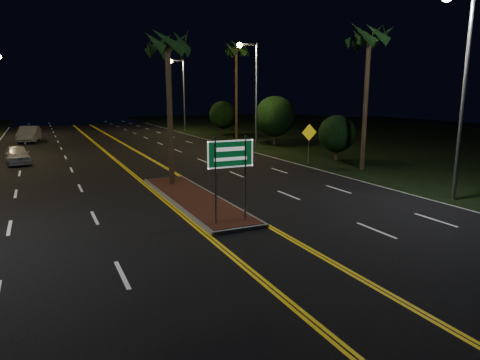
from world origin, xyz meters
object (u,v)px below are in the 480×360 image
streetlight_right_near (460,75)px  palm_median (168,44)px  highway_sign (231,162)px  car_near (17,153)px  palm_right_far (236,50)px  warning_sign (309,138)px  shrub_near (337,134)px  palm_right_near (369,37)px  median_island (194,199)px  streetlight_right_far (181,87)px  streetlight_right_mid (252,84)px  shrub_far (223,115)px  shrub_mid (275,116)px  car_far (29,133)px

streetlight_right_near → palm_median: 13.69m
highway_sign → car_near: size_ratio=0.71×
palm_median → car_near: bearing=123.2°
palm_right_far → warning_sign: palm_right_far is taller
shrub_near → palm_right_near: bearing=-104.0°
median_island → shrub_near: shrub_near is taller
car_near → median_island: bearing=-69.4°
streetlight_right_far → car_near: (-18.32, -19.74, -4.91)m
streetlight_right_mid → shrub_near: 9.28m
shrub_far → warning_sign: bearing=-97.6°
palm_median → shrub_mid: size_ratio=1.80×
highway_sign → warning_sign: 15.29m
median_island → streetlight_right_near: 12.99m
palm_median → car_far: palm_median is taller
streetlight_right_mid → shrub_mid: (3.39, 2.00, -2.93)m
streetlight_right_mid → shrub_far: (3.19, 14.00, -3.32)m
palm_right_far → warning_sign: size_ratio=3.73×
streetlight_right_mid → palm_median: (-10.61, -11.50, 1.62)m
warning_sign → palm_right_far: bearing=85.7°
palm_median → palm_right_far: palm_right_far is taller
palm_median → warning_sign: 12.49m
palm_right_near → streetlight_right_mid: bearing=98.9°
palm_right_near → shrub_mid: (1.50, 14.00, -5.49)m
streetlight_right_far → shrub_far: streetlight_right_far is taller
palm_right_far → car_far: 22.64m
median_island → highway_sign: bearing=-90.0°
median_island → streetlight_right_far: size_ratio=1.14×
car_near → palm_right_near: bearing=-37.5°
shrub_mid → car_near: bearing=-175.4°
palm_right_near → shrub_far: size_ratio=2.35×
streetlight_right_near → streetlight_right_mid: same height
palm_median → warning_sign: (10.80, 3.10, -5.45)m
streetlight_right_near → palm_right_far: bearing=85.5°
palm_median → palm_right_near: palm_right_near is taller
median_island → warning_sign: 12.78m
streetlight_right_mid → car_near: (-18.32, 0.26, -4.91)m
shrub_far → highway_sign: bearing=-112.6°
shrub_mid → car_far: size_ratio=0.84×
palm_median → warning_sign: size_ratio=3.00×
streetlight_right_near → streetlight_right_far: same height
palm_right_near → car_far: 34.15m
car_far → streetlight_right_near: bearing=-54.6°
palm_right_near → median_island: bearing=-166.5°
streetlight_right_near → car_near: streetlight_right_near is taller
highway_sign → warning_sign: size_ratio=1.16×
shrub_near → warning_sign: 2.73m
streetlight_right_far → warning_sign: size_ratio=3.26×
streetlight_right_mid → car_near: size_ratio=2.01×
streetlight_right_mid → streetlight_right_far: 20.00m
streetlight_right_near → streetlight_right_far: size_ratio=1.00×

